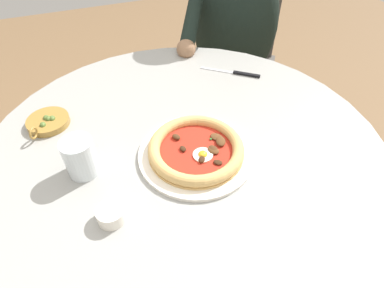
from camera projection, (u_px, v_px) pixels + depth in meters
The scene contains 9 objects.
ground_plane at pixel (187, 270), 1.36m from camera, with size 6.00×6.00×0.02m, color brown.
dining_table at pixel (185, 180), 0.93m from camera, with size 1.06×1.06×0.74m.
pizza_on_plate at pixel (196, 150), 0.80m from camera, with size 0.29×0.29×0.04m.
water_glass at pixel (81, 158), 0.74m from camera, with size 0.07×0.07×0.10m.
steak_knife at pixel (239, 73), 1.07m from camera, with size 0.13×0.17×0.01m.
ramekin_capers at pixel (111, 214), 0.66m from camera, with size 0.06×0.06×0.03m.
olive_pan at pixel (48, 122), 0.88m from camera, with size 0.13×0.12×0.04m.
diner_person at pixel (230, 64), 1.50m from camera, with size 0.43×0.54×1.22m.
cafe_chair_diner at pixel (236, 51), 1.60m from camera, with size 0.55×0.55×0.90m.
Camera 1 is at (0.56, -0.19, 1.33)m, focal length 29.85 mm.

